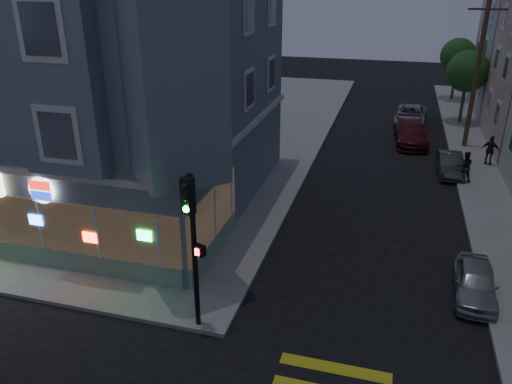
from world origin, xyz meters
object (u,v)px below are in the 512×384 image
at_px(pedestrian_a, 465,167).
at_px(parked_car_c, 411,133).
at_px(parked_car_d, 411,115).
at_px(traffic_signal, 192,229).
at_px(utility_pole, 477,74).
at_px(street_tree_far, 458,56).
at_px(parked_car_a, 475,282).
at_px(pedestrian_b, 490,150).
at_px(street_tree_near, 468,71).
at_px(parked_car_b, 450,164).

height_order(pedestrian_a, parked_car_c, pedestrian_a).
distance_m(parked_car_d, traffic_signal, 27.91).
distance_m(utility_pole, parked_car_c, 5.31).
relative_size(street_tree_far, parked_car_d, 1.11).
bearing_deg(pedestrian_a, parked_car_a, 81.63).
distance_m(street_tree_far, parked_car_d, 10.11).
bearing_deg(parked_car_d, traffic_signal, -99.33).
xyz_separation_m(pedestrian_a, pedestrian_b, (1.70, 3.25, 0.01)).
distance_m(utility_pole, pedestrian_b, 5.17).
distance_m(utility_pole, street_tree_far, 14.03).
bearing_deg(traffic_signal, parked_car_c, 95.76).
xyz_separation_m(parked_car_a, traffic_signal, (-8.65, -4.32, 3.04)).
bearing_deg(utility_pole, parked_car_c, -178.98).
relative_size(pedestrian_b, parked_car_d, 0.36).
bearing_deg(pedestrian_b, parked_car_c, -15.78).
distance_m(street_tree_near, pedestrian_a, 13.00).
height_order(street_tree_near, traffic_signal, street_tree_near).
distance_m(utility_pole, traffic_signal, 24.02).
bearing_deg(parked_car_c, street_tree_near, 55.05).
relative_size(parked_car_b, parked_car_d, 0.75).
bearing_deg(utility_pole, parked_car_a, -94.24).
bearing_deg(street_tree_near, utility_pole, -91.91).
xyz_separation_m(parked_car_c, parked_car_d, (0.00, 5.20, -0.06)).
relative_size(pedestrian_b, traffic_signal, 0.33).
xyz_separation_m(utility_pole, traffic_signal, (-9.95, -21.83, -1.17)).
bearing_deg(street_tree_far, parked_car_b, -94.45).
relative_size(street_tree_far, parked_car_b, 1.48).
height_order(pedestrian_a, parked_car_d, pedestrian_a).
height_order(utility_pole, street_tree_near, utility_pole).
distance_m(parked_car_a, parked_car_b, 12.25).
xyz_separation_m(utility_pole, street_tree_near, (0.20, 6.00, -0.86)).
relative_size(parked_car_a, traffic_signal, 0.67).
relative_size(parked_car_b, traffic_signal, 0.70).
bearing_deg(pedestrian_b, utility_pole, -52.28).
height_order(parked_car_b, parked_car_d, parked_car_d).
relative_size(street_tree_near, parked_car_b, 1.48).
bearing_deg(pedestrian_a, utility_pole, -101.24).
relative_size(street_tree_far, parked_car_c, 1.07).
xyz_separation_m(street_tree_near, parked_car_b, (-1.50, -11.26, -3.34)).
bearing_deg(parked_car_b, pedestrian_b, 37.02).
distance_m(parked_car_c, parked_car_d, 5.20).
relative_size(pedestrian_a, traffic_signal, 0.33).
xyz_separation_m(utility_pole, pedestrian_a, (-0.70, -6.63, -3.80)).
bearing_deg(parked_car_d, pedestrian_a, -72.75).
xyz_separation_m(parked_car_d, traffic_signal, (-6.55, -26.97, 2.96)).
bearing_deg(parked_car_d, parked_car_a, -80.38).
xyz_separation_m(utility_pole, parked_car_d, (-3.40, 5.14, -4.13)).
height_order(street_tree_far, parked_car_d, street_tree_far).
distance_m(street_tree_far, pedestrian_b, 17.64).
height_order(utility_pole, traffic_signal, utility_pole).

